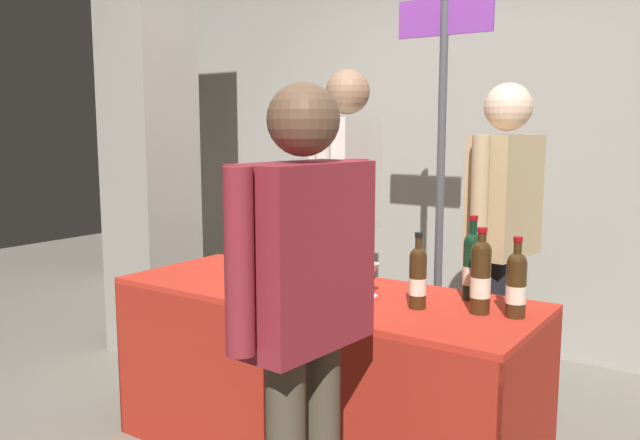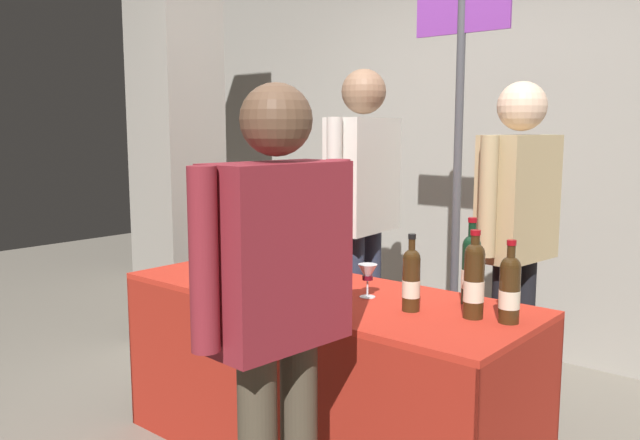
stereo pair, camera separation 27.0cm
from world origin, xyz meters
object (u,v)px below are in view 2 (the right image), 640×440
at_px(display_bottle_0, 510,288).
at_px(taster_foreground_right, 278,294).
at_px(tasting_table, 320,342).
at_px(wine_glass_mid, 368,274).
at_px(flower_vase, 309,253).
at_px(booth_signpost, 458,148).
at_px(featured_wine_bottle, 471,268).
at_px(vendor_presenter, 517,225).
at_px(wine_glass_near_vendor, 243,246).
at_px(concrete_pillar, 176,109).

height_order(display_bottle_0, taster_foreground_right, taster_foreground_right).
xyz_separation_m(tasting_table, wine_glass_mid, (0.22, 0.03, 0.33)).
bearing_deg(flower_vase, booth_signpost, 74.82).
relative_size(tasting_table, featured_wine_bottle, 5.38).
bearing_deg(wine_glass_mid, vendor_presenter, 71.04).
xyz_separation_m(wine_glass_near_vendor, taster_foreground_right, (1.07, -0.85, 0.10)).
height_order(concrete_pillar, featured_wine_bottle, concrete_pillar).
relative_size(display_bottle_0, vendor_presenter, 0.18).
height_order(concrete_pillar, taster_foreground_right, concrete_pillar).
bearing_deg(tasting_table, wine_glass_near_vendor, 165.35).
xyz_separation_m(wine_glass_mid, booth_signpost, (-0.13, 0.97, 0.48)).
xyz_separation_m(concrete_pillar, wine_glass_mid, (1.94, -0.55, -0.71)).
bearing_deg(featured_wine_bottle, concrete_pillar, 170.95).
relative_size(featured_wine_bottle, flower_vase, 0.88).
height_order(featured_wine_bottle, flower_vase, flower_vase).
relative_size(wine_glass_mid, vendor_presenter, 0.08).
height_order(wine_glass_mid, flower_vase, flower_vase).
bearing_deg(concrete_pillar, taster_foreground_right, -30.72).
height_order(featured_wine_bottle, vendor_presenter, vendor_presenter).
bearing_deg(taster_foreground_right, concrete_pillar, 63.53).
height_order(concrete_pillar, flower_vase, concrete_pillar).
relative_size(featured_wine_bottle, taster_foreground_right, 0.22).
bearing_deg(taster_foreground_right, tasting_table, 35.28).
height_order(display_bottle_0, flower_vase, flower_vase).
relative_size(featured_wine_bottle, booth_signpost, 0.16).
bearing_deg(booth_signpost, wine_glass_near_vendor, -132.15).
xyz_separation_m(display_bottle_0, flower_vase, (-0.96, 0.03, 0.00)).
bearing_deg(concrete_pillar, tasting_table, -18.86).
xyz_separation_m(concrete_pillar, vendor_presenter, (2.22, 0.25, -0.57)).
distance_m(flower_vase, booth_signpost, 1.03).
bearing_deg(wine_glass_mid, wine_glass_near_vendor, 171.13).
bearing_deg(wine_glass_near_vendor, tasting_table, -14.65).
relative_size(concrete_pillar, vendor_presenter, 1.89).
height_order(wine_glass_mid, vendor_presenter, vendor_presenter).
height_order(vendor_presenter, booth_signpost, booth_signpost).
bearing_deg(wine_glass_near_vendor, taster_foreground_right, -38.54).
bearing_deg(display_bottle_0, wine_glass_near_vendor, 176.22).
relative_size(wine_glass_near_vendor, flower_vase, 0.32).
bearing_deg(tasting_table, wine_glass_mid, 8.73).
xyz_separation_m(vendor_presenter, booth_signpost, (-0.41, 0.16, 0.35)).
relative_size(featured_wine_bottle, display_bottle_0, 1.15).
distance_m(display_bottle_0, flower_vase, 0.96).
bearing_deg(featured_wine_bottle, flower_vase, -170.96).
relative_size(wine_glass_near_vendor, wine_glass_mid, 0.91).
relative_size(concrete_pillar, flower_vase, 8.07).
bearing_deg(booth_signpost, flower_vase, -105.18).
relative_size(display_bottle_0, taster_foreground_right, 0.19).
distance_m(vendor_presenter, taster_foreground_right, 1.52).
distance_m(concrete_pillar, tasting_table, 2.09).
distance_m(wine_glass_mid, booth_signpost, 1.09).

